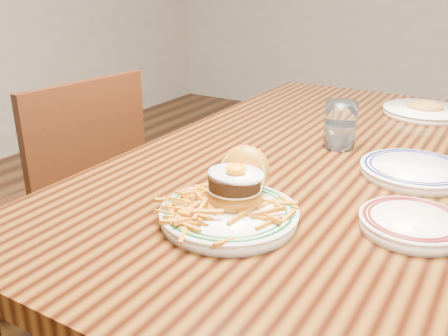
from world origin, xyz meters
The scene contains 7 objects.
table centered at (0.00, 0.00, 0.66)m, with size 0.85×1.60×0.75m.
chair_left centered at (-0.76, -0.15, 0.48)m, with size 0.47×0.47×0.90m.
main_plate centered at (0.00, -0.41, 0.78)m, with size 0.26×0.28×0.13m.
side_plate centered at (0.31, -0.29, 0.77)m, with size 0.19×0.19×0.03m.
rear_plate centered at (0.26, -0.01, 0.77)m, with size 0.25×0.25×0.03m.
water_glass centered at (0.04, 0.09, 0.81)m, with size 0.08×0.08×0.13m.
far_plate centered at (0.17, 0.54, 0.77)m, with size 0.26×0.26×0.05m.
Camera 1 is at (0.43, -1.16, 1.20)m, focal length 40.00 mm.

